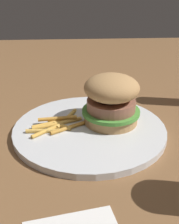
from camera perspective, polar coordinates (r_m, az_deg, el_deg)
ground_plane at (r=0.56m, az=-0.74°, el=-3.10°), size 1.60×1.60×0.00m
plate at (r=0.54m, az=0.00°, el=-3.45°), size 0.28×0.28×0.01m
sandwich at (r=0.53m, az=4.33°, el=2.53°), size 0.11×0.11×0.09m
fries_pile at (r=0.54m, az=-6.32°, el=-2.40°), size 0.12×0.11×0.01m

